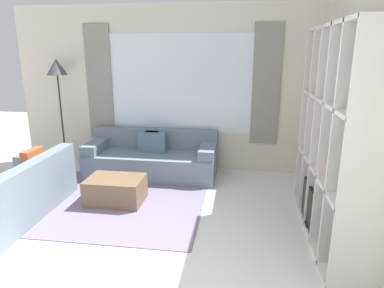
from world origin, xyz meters
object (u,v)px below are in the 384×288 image
at_px(shelving_unit, 340,140).
at_px(floor_lamp, 57,75).
at_px(couch_side, 9,199).
at_px(couch_main, 152,159).
at_px(ottoman, 116,190).

relative_size(shelving_unit, floor_lamp, 1.21).
bearing_deg(couch_side, couch_main, 143.74).
bearing_deg(couch_side, floor_lamp, -171.04).
height_order(couch_main, couch_side, same).
bearing_deg(ottoman, couch_side, -148.90).
relative_size(shelving_unit, couch_main, 1.08).
height_order(couch_side, ottoman, couch_side).
distance_m(couch_main, ottoman, 1.14).
bearing_deg(ottoman, shelving_unit, -9.99).
relative_size(couch_main, floor_lamp, 1.12).
relative_size(couch_side, ottoman, 2.64).
height_order(couch_main, ottoman, couch_main).
distance_m(couch_main, floor_lamp, 2.08).
height_order(shelving_unit, floor_lamp, shelving_unit).
bearing_deg(ottoman, couch_main, 79.04).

